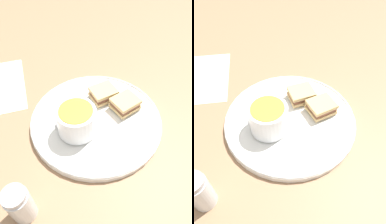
% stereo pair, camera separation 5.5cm
% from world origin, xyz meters
% --- Properties ---
extents(ground_plane, '(2.40, 2.40, 0.00)m').
position_xyz_m(ground_plane, '(0.00, 0.00, 0.00)').
color(ground_plane, '#8E6B4C').
extents(plate, '(0.34, 0.34, 0.02)m').
position_xyz_m(plate, '(0.00, 0.00, 0.01)').
color(plate, white).
rests_on(plate, ground_plane).
extents(soup_bowl, '(0.09, 0.09, 0.07)m').
position_xyz_m(soup_bowl, '(0.00, -0.06, 0.06)').
color(soup_bowl, white).
rests_on(soup_bowl, plate).
extents(spoon, '(0.10, 0.08, 0.01)m').
position_xyz_m(spoon, '(-0.05, -0.08, 0.02)').
color(spoon, silver).
rests_on(spoon, plate).
extents(sandwich_half_near, '(0.06, 0.07, 0.03)m').
position_xyz_m(sandwich_half_near, '(0.03, 0.08, 0.03)').
color(sandwich_half_near, tan).
rests_on(sandwich_half_near, plate).
extents(sandwich_half_far, '(0.07, 0.08, 0.03)m').
position_xyz_m(sandwich_half_far, '(-0.04, 0.06, 0.03)').
color(sandwich_half_far, tan).
rests_on(sandwich_half_far, plate).
extents(salt_shaker, '(0.05, 0.05, 0.09)m').
position_xyz_m(salt_shaker, '(0.08, -0.26, 0.05)').
color(salt_shaker, silver).
rests_on(salt_shaker, ground_plane).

